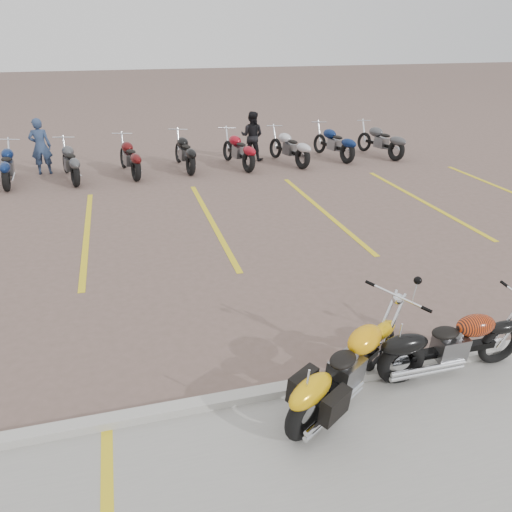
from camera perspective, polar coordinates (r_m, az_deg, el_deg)
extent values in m
plane|color=#705750|center=(7.82, 0.36, -5.99)|extent=(100.00, 100.00, 0.00)
cube|color=#ADAAA3|center=(6.23, 5.52, -14.56)|extent=(60.00, 0.18, 0.12)
torus|color=black|center=(6.54, 13.59, -10.35)|extent=(0.59, 0.43, 0.63)
torus|color=black|center=(5.52, 5.59, -17.32)|extent=(0.65, 0.50, 0.67)
cube|color=black|center=(5.97, 10.03, -13.13)|extent=(1.12, 0.78, 0.10)
cube|color=slate|center=(5.90, 9.81, -12.91)|extent=(0.50, 0.46, 0.33)
ellipsoid|color=#EB9E0C|center=(5.96, 11.70, -9.22)|extent=(0.64, 0.56, 0.29)
ellipsoid|color=black|center=(5.66, 9.29, -11.50)|extent=(0.45, 0.42, 0.12)
torus|color=black|center=(7.19, 25.84, -9.10)|extent=(0.59, 0.10, 0.59)
torus|color=black|center=(6.43, 16.11, -11.61)|extent=(0.62, 0.15, 0.62)
cube|color=black|center=(6.76, 21.34, -9.94)|extent=(1.17, 0.11, 0.09)
cube|color=slate|center=(6.70, 21.09, -9.64)|extent=(0.38, 0.27, 0.31)
ellipsoid|color=black|center=(6.73, 23.52, -7.19)|extent=(0.52, 0.29, 0.27)
ellipsoid|color=black|center=(6.51, 20.56, -8.14)|extent=(0.35, 0.24, 0.11)
imported|color=navy|center=(16.22, -23.41, 11.42)|extent=(0.60, 0.39, 1.64)
imported|color=black|center=(16.64, -0.46, 13.56)|extent=(0.95, 0.89, 1.56)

